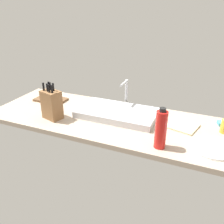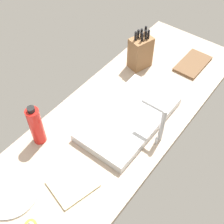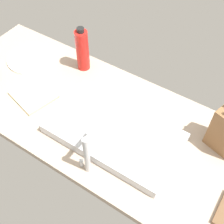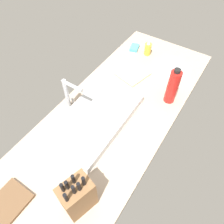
# 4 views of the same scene
# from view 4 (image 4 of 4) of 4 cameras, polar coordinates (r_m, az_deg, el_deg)

# --- Properties ---
(countertop_slab) EXTENTS (1.91, 0.66, 0.04)m
(countertop_slab) POSITION_cam_4_polar(r_m,az_deg,el_deg) (1.28, -1.62, -3.41)
(countertop_slab) COLOR tan
(countertop_slab) RESTS_ON ground
(sink_basin) EXTENTS (0.58, 0.32, 0.05)m
(sink_basin) POSITION_cam_4_polar(r_m,az_deg,el_deg) (1.26, -4.34, -1.58)
(sink_basin) COLOR #B7BABF
(sink_basin) RESTS_ON countertop_slab
(faucet) EXTENTS (0.06, 0.14, 0.22)m
(faucet) POSITION_cam_4_polar(r_m,az_deg,el_deg) (1.26, -11.28, 4.96)
(faucet) COLOR #B7BABF
(faucet) RESTS_ON countertop_slab
(knife_block) EXTENTS (0.16, 0.13, 0.26)m
(knife_block) POSITION_cam_4_polar(r_m,az_deg,el_deg) (0.98, -9.03, -20.97)
(knife_block) COLOR brown
(knife_block) RESTS_ON countertop_slab
(cutting_board) EXTENTS (0.27, 0.15, 0.02)m
(cutting_board) POSITION_cam_4_polar(r_m,az_deg,el_deg) (1.16, -27.11, -22.18)
(cutting_board) COLOR brown
(cutting_board) RESTS_ON countertop_slab
(soap_bottle) EXTENTS (0.05, 0.05, 0.12)m
(soap_bottle) POSITION_cam_4_polar(r_m,az_deg,el_deg) (1.72, 9.37, 16.05)
(soap_bottle) COLOR gold
(soap_bottle) RESTS_ON countertop_slab
(water_bottle) EXTENTS (0.07, 0.07, 0.25)m
(water_bottle) POSITION_cam_4_polar(r_m,az_deg,el_deg) (1.34, 15.59, 6.41)
(water_bottle) COLOR red
(water_bottle) RESTS_ON countertop_slab
(dinner_plate) EXTENTS (0.26, 0.26, 0.01)m
(dinner_plate) POSITION_cam_4_polar(r_m,az_deg,el_deg) (1.65, 15.20, 11.06)
(dinner_plate) COLOR white
(dinner_plate) RESTS_ON countertop_slab
(dish_towel) EXTENTS (0.23, 0.22, 0.01)m
(dish_towel) POSITION_cam_4_polar(r_m,az_deg,el_deg) (1.55, 5.53, 9.92)
(dish_towel) COLOR beige
(dish_towel) RESTS_ON countertop_slab
(dish_sponge) EXTENTS (0.10, 0.08, 0.02)m
(dish_sponge) POSITION_cam_4_polar(r_m,az_deg,el_deg) (1.79, 5.88, 16.42)
(dish_sponge) COLOR #4CA3BC
(dish_sponge) RESTS_ON countertop_slab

